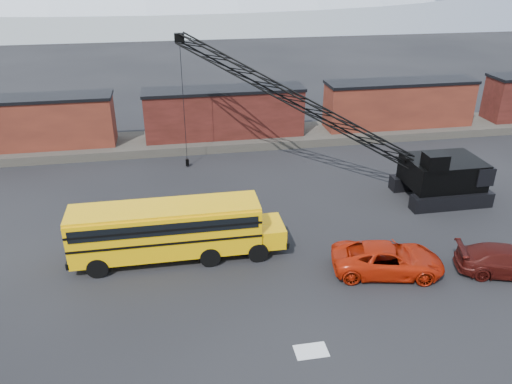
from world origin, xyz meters
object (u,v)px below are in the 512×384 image
Objects in this scene: maroon_suv at (508,261)px; school_bus at (173,229)px; crawler_crane at (298,101)px; red_pickup at (387,259)px.

school_bus is at bearing 91.60° from maroon_suv.
crawler_crane is at bearing 47.88° from maroon_suv.
crawler_crane is at bearing 20.60° from red_pickup.
school_bus is 2.24× the size of maroon_suv.
school_bus is 17.66m from maroon_suv.
crawler_crane is at bearing 43.72° from school_bus.
red_pickup is at bearing -81.03° from crawler_crane.
crawler_crane is (-8.01, 13.17, 5.26)m from maroon_suv.
red_pickup is 1.11× the size of maroon_suv.
school_bus reaches higher than red_pickup.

